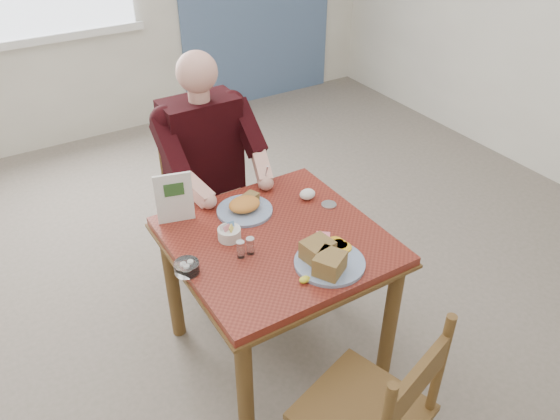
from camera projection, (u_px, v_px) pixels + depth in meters
floor at (277, 350)px, 2.88m from camera, size 6.00×6.00×0.00m
lemon_wedge at (305, 279)px, 2.20m from camera, size 0.06×0.05×0.03m
napkin at (307, 194)px, 2.70m from camera, size 0.10×0.08×0.05m
metal_dish at (329, 205)px, 2.66m from camera, size 0.10×0.10×0.01m
table at (277, 256)px, 2.52m from camera, size 0.92×0.92×0.75m
chair_far at (206, 203)px, 3.17m from camera, size 0.42×0.42×0.95m
chair_near at (373, 417)px, 2.00m from camera, size 0.52×0.52×0.95m
diner at (208, 160)px, 2.92m from camera, size 0.53×0.56×1.39m
near_plate at (326, 258)px, 2.27m from camera, size 0.39×0.39×0.10m
far_plate at (245, 207)px, 2.61m from camera, size 0.35×0.35×0.07m
caddy at (229, 234)px, 2.43m from camera, size 0.12×0.12×0.08m
shakers at (246, 247)px, 2.33m from camera, size 0.08×0.04×0.08m
creamer at (187, 267)px, 2.24m from camera, size 0.14×0.14×0.05m
menu at (174, 198)px, 2.49m from camera, size 0.17×0.06×0.25m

